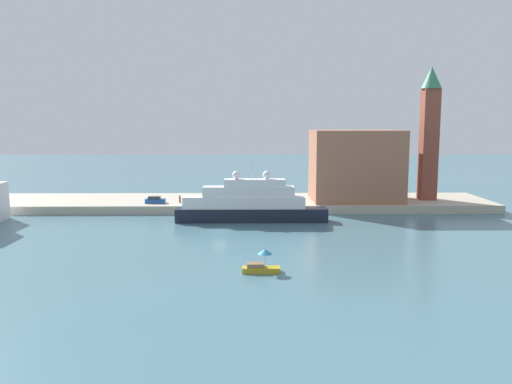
{
  "coord_description": "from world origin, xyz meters",
  "views": [
    {
      "loc": [
        5.04,
        -83.91,
        17.94
      ],
      "look_at": [
        6.16,
        6.0,
        5.75
      ],
      "focal_mm": 36.69,
      "sensor_mm": 36.0,
      "label": 1
    }
  ],
  "objects_px": {
    "harbor_building": "(356,165)",
    "person_figure": "(180,199)",
    "parked_car": "(155,200)",
    "small_motorboat": "(261,264)",
    "bell_tower": "(429,128)",
    "large_yacht": "(249,204)",
    "mooring_bollard": "(254,204)"
  },
  "relations": [
    {
      "from": "harbor_building",
      "to": "person_figure",
      "type": "distance_m",
      "value": 36.8
    },
    {
      "from": "parked_car",
      "to": "person_figure",
      "type": "bearing_deg",
      "value": 7.92
    },
    {
      "from": "small_motorboat",
      "to": "parked_car",
      "type": "height_order",
      "value": "parked_car"
    },
    {
      "from": "bell_tower",
      "to": "parked_car",
      "type": "height_order",
      "value": "bell_tower"
    },
    {
      "from": "harbor_building",
      "to": "bell_tower",
      "type": "relative_size",
      "value": 0.66
    },
    {
      "from": "large_yacht",
      "to": "bell_tower",
      "type": "distance_m",
      "value": 42.69
    },
    {
      "from": "person_figure",
      "to": "mooring_bollard",
      "type": "relative_size",
      "value": 2.25
    },
    {
      "from": "bell_tower",
      "to": "person_figure",
      "type": "xyz_separation_m",
      "value": [
        -51.39,
        -3.79,
        -14.15
      ]
    },
    {
      "from": "small_motorboat",
      "to": "parked_car",
      "type": "xyz_separation_m",
      "value": [
        -20.36,
        43.31,
        1.21
      ]
    },
    {
      "from": "large_yacht",
      "to": "small_motorboat",
      "type": "relative_size",
      "value": 5.98
    },
    {
      "from": "harbor_building",
      "to": "bell_tower",
      "type": "bearing_deg",
      "value": 2.83
    },
    {
      "from": "parked_car",
      "to": "person_figure",
      "type": "height_order",
      "value": "person_figure"
    },
    {
      "from": "bell_tower",
      "to": "person_figure",
      "type": "height_order",
      "value": "bell_tower"
    },
    {
      "from": "bell_tower",
      "to": "mooring_bollard",
      "type": "xyz_separation_m",
      "value": [
        -36.52,
        -7.73,
        -14.52
      ]
    },
    {
      "from": "parked_car",
      "to": "bell_tower",
      "type": "bearing_deg",
      "value": 4.54
    },
    {
      "from": "large_yacht",
      "to": "person_figure",
      "type": "height_order",
      "value": "large_yacht"
    },
    {
      "from": "person_figure",
      "to": "parked_car",
      "type": "bearing_deg",
      "value": -172.08
    },
    {
      "from": "bell_tower",
      "to": "small_motorboat",
      "type": "bearing_deg",
      "value": -126.93
    },
    {
      "from": "small_motorboat",
      "to": "person_figure",
      "type": "height_order",
      "value": "person_figure"
    },
    {
      "from": "large_yacht",
      "to": "mooring_bollard",
      "type": "xyz_separation_m",
      "value": [
        0.86,
        7.98,
        -1.16
      ]
    },
    {
      "from": "person_figure",
      "to": "large_yacht",
      "type": "bearing_deg",
      "value": -40.37
    },
    {
      "from": "large_yacht",
      "to": "person_figure",
      "type": "distance_m",
      "value": 18.41
    },
    {
      "from": "bell_tower",
      "to": "harbor_building",
      "type": "bearing_deg",
      "value": -177.17
    },
    {
      "from": "large_yacht",
      "to": "small_motorboat",
      "type": "xyz_separation_m",
      "value": [
        1.47,
        -32.07,
        -2.13
      ]
    },
    {
      "from": "harbor_building",
      "to": "bell_tower",
      "type": "xyz_separation_m",
      "value": [
        15.3,
        0.76,
        7.61
      ]
    },
    {
      "from": "small_motorboat",
      "to": "harbor_building",
      "type": "height_order",
      "value": "harbor_building"
    },
    {
      "from": "small_motorboat",
      "to": "harbor_building",
      "type": "bearing_deg",
      "value": 66.34
    },
    {
      "from": "person_figure",
      "to": "mooring_bollard",
      "type": "xyz_separation_m",
      "value": [
        14.88,
        -3.94,
        -0.37
      ]
    },
    {
      "from": "parked_car",
      "to": "person_figure",
      "type": "xyz_separation_m",
      "value": [
        4.87,
        0.68,
        0.13
      ]
    },
    {
      "from": "large_yacht",
      "to": "mooring_bollard",
      "type": "bearing_deg",
      "value": 83.83
    },
    {
      "from": "bell_tower",
      "to": "large_yacht",
      "type": "bearing_deg",
      "value": -157.2
    },
    {
      "from": "large_yacht",
      "to": "parked_car",
      "type": "distance_m",
      "value": 22.0
    }
  ]
}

